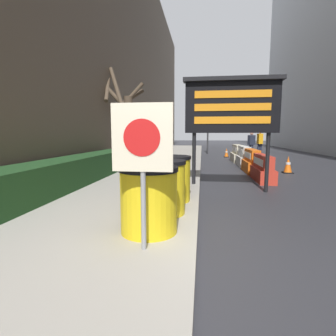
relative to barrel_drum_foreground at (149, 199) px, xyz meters
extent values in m
plane|color=#2D2D33|center=(0.67, -0.35, -0.63)|extent=(120.00, 120.00, 0.00)
cube|color=#A39E93|center=(-1.32, -0.35, -0.54)|extent=(3.97, 56.00, 0.17)
cube|color=brown|center=(-3.50, 9.45, 6.15)|extent=(0.40, 50.40, 13.56)
cube|color=#1E421E|center=(-2.70, 3.19, -0.09)|extent=(0.90, 7.92, 0.73)
cylinder|color=#4C3D2D|center=(-2.51, 7.93, 1.03)|extent=(0.38, 0.38, 2.97)
cylinder|color=#4C3D2D|center=(-3.31, 7.69, 3.05)|extent=(0.57, 1.74, 1.84)
cylinder|color=#4C3D2D|center=(-2.67, 8.56, 2.48)|extent=(1.40, 0.51, 1.56)
cylinder|color=#4C3D2D|center=(-2.85, 8.70, 2.40)|extent=(1.63, 0.93, 1.25)
cylinder|color=#4C3D2D|center=(-2.60, 7.31, 2.12)|extent=(1.37, 0.37, 1.40)
cylinder|color=#4C3D2D|center=(-2.92, 7.54, 2.90)|extent=(0.90, 0.99, 1.76)
cylinder|color=yellow|center=(0.00, 0.00, -0.03)|extent=(0.78, 0.78, 0.85)
cylinder|color=black|center=(0.00, 0.00, 0.42)|extent=(0.81, 0.81, 0.06)
cylinder|color=yellow|center=(0.05, 0.88, -0.03)|extent=(0.78, 0.78, 0.85)
cylinder|color=black|center=(0.05, 0.88, 0.42)|extent=(0.81, 0.81, 0.06)
cylinder|color=yellow|center=(0.10, 1.76, -0.03)|extent=(0.78, 0.78, 0.85)
cylinder|color=black|center=(0.10, 1.76, 0.42)|extent=(0.81, 0.81, 0.06)
cylinder|color=gray|center=(0.05, -0.55, 0.20)|extent=(0.06, 0.06, 1.31)
cube|color=beige|center=(0.05, -0.57, 0.85)|extent=(0.69, 0.04, 0.76)
cylinder|color=red|center=(0.05, -0.60, 0.85)|extent=(0.42, 0.01, 0.42)
cylinder|color=black|center=(0.50, 3.61, 0.15)|extent=(0.10, 0.10, 1.54)
cylinder|color=black|center=(2.40, 3.61, 0.15)|extent=(0.10, 0.10, 1.54)
cube|color=black|center=(1.45, 3.61, 1.57)|extent=(2.38, 0.24, 1.30)
cube|color=black|center=(1.45, 3.54, 2.26)|extent=(2.50, 0.34, 0.10)
cube|color=orange|center=(1.45, 3.48, 1.89)|extent=(1.90, 0.02, 0.18)
cube|color=orange|center=(1.45, 3.48, 1.57)|extent=(1.90, 0.02, 0.18)
cube|color=orange|center=(1.45, 3.48, 1.24)|extent=(1.90, 0.02, 0.18)
cube|color=red|center=(2.69, 5.31, -0.42)|extent=(0.50, 1.69, 0.42)
cube|color=red|center=(2.69, 5.31, 0.01)|extent=(0.30, 1.69, 0.42)
cube|color=white|center=(2.53, 5.31, 0.01)|extent=(0.02, 1.36, 0.21)
cube|color=orange|center=(2.69, 7.26, -0.40)|extent=(0.56, 1.68, 0.46)
cube|color=orange|center=(2.69, 7.26, 0.06)|extent=(0.33, 1.68, 0.46)
cube|color=white|center=(2.51, 7.26, 0.06)|extent=(0.02, 1.34, 0.23)
cube|color=silver|center=(2.69, 9.22, -0.39)|extent=(0.56, 1.73, 0.47)
cube|color=silver|center=(2.69, 9.22, 0.08)|extent=(0.34, 1.73, 0.47)
cube|color=white|center=(2.51, 9.22, 0.08)|extent=(0.02, 1.38, 0.24)
cube|color=beige|center=(2.69, 11.39, -0.40)|extent=(0.64, 2.07, 0.46)
cube|color=beige|center=(2.69, 11.39, 0.06)|extent=(0.39, 2.07, 0.46)
cube|color=white|center=(2.48, 11.39, 0.06)|extent=(0.02, 1.65, 0.23)
cube|color=black|center=(2.32, 14.15, -0.61)|extent=(0.33, 0.33, 0.04)
cone|color=orange|center=(2.32, 14.15, -0.31)|extent=(0.27, 0.27, 0.56)
cylinder|color=white|center=(2.32, 14.15, -0.28)|extent=(0.15, 0.15, 0.08)
cube|color=black|center=(2.95, 11.51, -0.61)|extent=(0.45, 0.45, 0.04)
cone|color=orange|center=(2.95, 11.51, -0.21)|extent=(0.36, 0.36, 0.76)
cylinder|color=white|center=(2.95, 11.51, -0.17)|extent=(0.21, 0.21, 0.11)
cube|color=black|center=(4.05, 7.19, -0.61)|extent=(0.37, 0.37, 0.04)
cone|color=orange|center=(4.05, 7.19, -0.27)|extent=(0.30, 0.30, 0.63)
cylinder|color=white|center=(4.05, 7.19, -0.24)|extent=(0.17, 0.17, 0.09)
cylinder|color=#2D2D30|center=(1.13, 16.86, 1.31)|extent=(0.12, 0.12, 3.88)
cube|color=#23281E|center=(1.13, 16.70, 2.83)|extent=(0.28, 0.28, 0.84)
sphere|color=red|center=(1.13, 16.55, 3.11)|extent=(0.15, 0.15, 0.15)
sphere|color=#392C06|center=(1.13, 16.55, 2.83)|extent=(0.15, 0.15, 0.15)
sphere|color=black|center=(1.13, 16.55, 2.55)|extent=(0.15, 0.15, 0.15)
cylinder|color=#23283D|center=(4.46, 14.75, -0.20)|extent=(0.14, 0.14, 0.86)
cylinder|color=#23283D|center=(4.62, 14.75, -0.20)|extent=(0.14, 0.14, 0.86)
cube|color=orange|center=(4.54, 14.75, 0.58)|extent=(0.32, 0.49, 0.68)
sphere|color=tan|center=(4.54, 14.75, 1.04)|extent=(0.24, 0.24, 0.24)
cylinder|color=#23283D|center=(3.87, 14.46, -0.23)|extent=(0.13, 0.13, 0.80)
cylinder|color=#23283D|center=(4.02, 14.46, -0.23)|extent=(0.13, 0.13, 0.80)
cube|color=#232838|center=(3.94, 14.46, 0.49)|extent=(0.51, 0.45, 0.64)
sphere|color=tan|center=(3.94, 14.46, 0.92)|extent=(0.22, 0.22, 0.22)
camera|label=1|loc=(0.71, -3.44, 0.89)|focal=28.00mm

